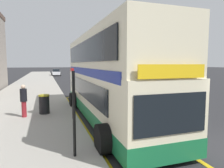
{
  "coord_description": "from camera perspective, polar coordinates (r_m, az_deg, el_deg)",
  "views": [
    {
      "loc": [
        -5.56,
        -4.79,
        2.91
      ],
      "look_at": [
        -1.96,
        5.93,
        1.76
      ],
      "focal_mm": 32.06,
      "sensor_mm": 36.0,
      "label": 1
    }
  ],
  "objects": [
    {
      "name": "litter_bin",
      "position": [
        11.8,
        -18.76,
        -5.43
      ],
      "size": [
        0.59,
        0.59,
        1.06
      ],
      "color": "black",
      "rests_on": "pavement_near"
    },
    {
      "name": "double_decker_bus",
      "position": [
        10.58,
        -1.43,
        1.21
      ],
      "size": [
        3.21,
        11.47,
        4.4
      ],
      "color": "beige",
      "rests_on": "ground"
    },
    {
      "name": "parked_car_white_across",
      "position": [
        50.16,
        -15.68,
        3.19
      ],
      "size": [
        2.09,
        4.2,
        1.62
      ],
      "rotation": [
        0.0,
        0.0,
        3.14
      ],
      "color": "silver",
      "rests_on": "ground"
    },
    {
      "name": "bus_stop_sign",
      "position": [
        6.09,
        -10.92,
        -5.79
      ],
      "size": [
        0.09,
        0.51,
        2.64
      ],
      "color": "black",
      "rests_on": "pavement_near"
    },
    {
      "name": "pavement_near",
      "position": [
        36.93,
        -20.72,
        1.03
      ],
      "size": [
        6.0,
        76.0,
        0.14
      ],
      "primitive_type": "cube",
      "color": "#A39E93",
      "rests_on": "ground"
    },
    {
      "name": "pedestrian_waiting_near_sign",
      "position": [
        11.36,
        -23.89,
        -4.05
      ],
      "size": [
        0.34,
        0.34,
        1.7
      ],
      "color": "maroon",
      "rests_on": "pavement_near"
    },
    {
      "name": "bus_bay_markings",
      "position": [
        10.79,
        -1.83,
        -9.83
      ],
      "size": [
        2.85,
        15.02,
        0.01
      ],
      "color": "gold",
      "rests_on": "ground"
    },
    {
      "name": "ground_plane",
      "position": [
        37.32,
        -9.92,
        1.25
      ],
      "size": [
        260.0,
        260.0,
        0.0
      ],
      "primitive_type": "plane",
      "color": "#28282B"
    }
  ]
}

